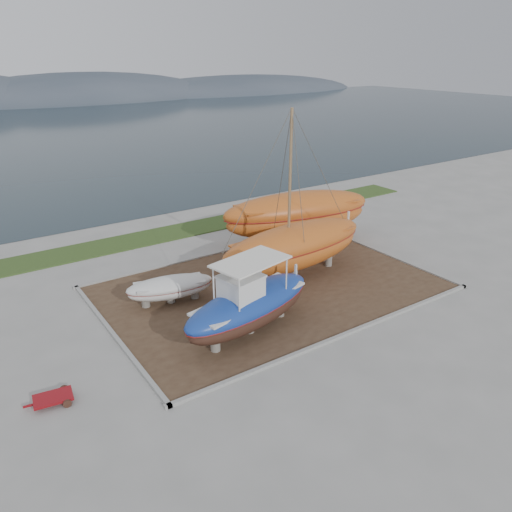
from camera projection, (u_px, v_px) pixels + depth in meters
ground at (317, 317)px, 25.16m from camera, size 140.00×140.00×0.00m
dirt_patch at (270, 288)px, 28.21m from camera, size 18.00×12.00×0.06m
curb_frame at (270, 287)px, 28.19m from camera, size 18.60×12.60×0.15m
grass_strip at (180, 231)px, 36.99m from camera, size 44.00×3.00×0.08m
sea at (26, 135)px, 78.63m from camera, size 260.00×100.00×0.04m
blue_caique at (249, 298)px, 23.06m from camera, size 7.91×3.91×3.65m
white_dinghy at (170, 290)px, 26.30m from camera, size 4.85×2.64×1.38m
orange_sailboat at (296, 198)px, 27.56m from camera, size 10.04×3.49×9.70m
orange_bare_hull at (297, 219)px, 33.98m from camera, size 11.13×5.23×3.51m
red_trailer at (53, 400)px, 19.01m from camera, size 2.26×1.35×0.30m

